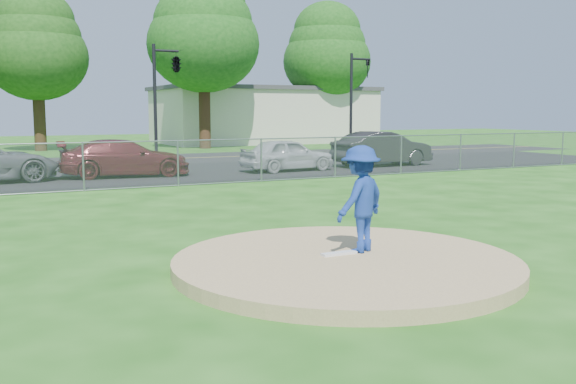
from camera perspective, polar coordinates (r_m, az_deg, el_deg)
name	(u,v)px	position (r m, az deg, el deg)	size (l,w,h in m)	color
ground	(166,195)	(19.23, -10.81, -0.27)	(120.00, 120.00, 0.00)	#1A5412
pitchers_mound	(346,263)	(10.12, 5.14, -6.34)	(5.40, 5.40, 0.20)	tan
pitching_rubber	(339,253)	(10.26, 4.56, -5.46)	(0.60, 0.15, 0.04)	white
chain_link_fence	(148,165)	(21.07, -12.36, 2.39)	(40.00, 0.06, 1.50)	gray
parking_lot	(118,175)	(25.50, -14.85, 1.45)	(50.00, 8.00, 0.01)	black
street	(85,162)	(32.85, -17.58, 2.59)	(60.00, 7.00, 0.01)	black
commercial_building	(263,115)	(50.97, -2.19, 6.88)	(16.40, 9.40, 4.30)	beige
tree_center	(36,44)	(42.74, -21.49, 12.11)	(6.16, 6.16, 9.84)	#352313
tree_right	(203,30)	(43.08, -7.54, 14.08)	(7.28, 7.28, 11.63)	#351E13
tree_far_right	(327,50)	(50.35, 3.48, 12.45)	(6.72, 6.72, 10.74)	#322012
traffic_signal_center	(174,66)	(31.77, -10.10, 10.99)	(1.42, 2.48, 5.60)	black
traffic_signal_right	(355,94)	(36.05, 5.96, 8.62)	(1.28, 0.20, 5.60)	black
pitcher	(360,199)	(10.38, 6.45, -0.61)	(1.11, 0.64, 1.72)	navy
parked_car_darkred	(125,158)	(24.87, -14.32, 2.95)	(1.96, 4.81, 1.40)	maroon
parked_car_pearl	(287,155)	(26.40, -0.05, 3.35)	(1.58, 3.93, 1.34)	silver
parked_car_charcoal	(382,149)	(29.19, 8.37, 3.84)	(1.63, 4.67, 1.54)	black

